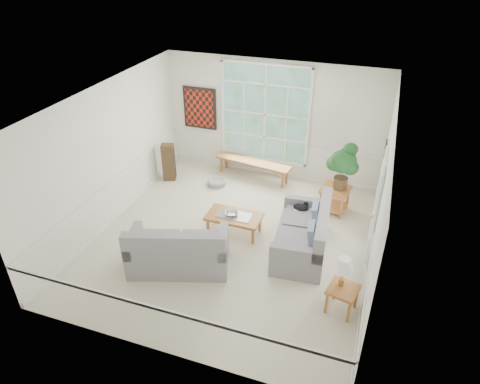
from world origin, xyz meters
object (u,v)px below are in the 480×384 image
coffee_table (234,224)px  end_table (334,200)px  loveseat_front (178,244)px  loveseat_right (302,230)px  side_table (342,299)px

coffee_table → end_table: 2.41m
loveseat_front → coffee_table: size_ratio=1.62×
loveseat_front → loveseat_right: bearing=12.1°
loveseat_right → end_table: size_ratio=3.08×
end_table → coffee_table: bearing=-141.1°
loveseat_right → loveseat_front: 2.42m
loveseat_right → side_table: bearing=-58.8°
coffee_table → side_table: 2.86m
loveseat_right → side_table: size_ratio=3.84×
loveseat_front → end_table: bearing=31.0°
loveseat_right → loveseat_front: size_ratio=1.01×
end_table → side_table: 3.05m
loveseat_right → end_table: loveseat_right is taller
coffee_table → side_table: (2.45, -1.49, 0.03)m
end_table → loveseat_front: bearing=-131.2°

